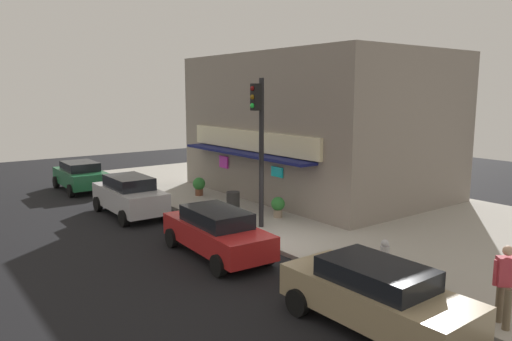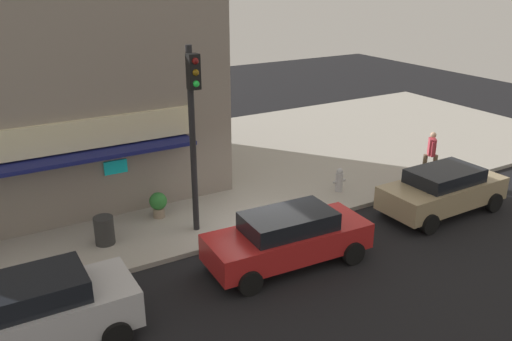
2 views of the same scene
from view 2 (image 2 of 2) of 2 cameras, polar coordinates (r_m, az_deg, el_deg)
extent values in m
plane|color=black|center=(15.93, 0.80, -7.11)|extent=(53.93, 53.93, 0.00)
cube|color=#A39E93|center=(20.79, -7.78, -0.19)|extent=(35.96, 11.97, 0.15)
cube|color=gray|center=(19.94, -24.11, 7.58)|extent=(12.03, 8.06, 6.72)
cube|color=beige|center=(16.11, -21.86, 3.04)|extent=(9.14, 0.16, 0.90)
cube|color=navy|center=(15.94, -21.38, 0.81)|extent=(8.66, 0.90, 0.12)
cube|color=#19D8E5|center=(16.85, -14.92, 0.37)|extent=(0.72, 0.08, 0.42)
cylinder|color=black|center=(15.09, -6.84, 2.98)|extent=(0.18, 0.18, 5.46)
cube|color=black|center=(14.37, -6.78, 10.55)|extent=(0.32, 0.28, 0.95)
sphere|color=maroon|center=(14.19, -6.58, 11.65)|extent=(0.18, 0.18, 0.18)
sphere|color=brown|center=(14.24, -6.53, 10.46)|extent=(0.18, 0.18, 0.18)
sphere|color=#1ED83F|center=(14.29, -6.48, 9.28)|extent=(0.18, 0.18, 0.18)
cylinder|color=#B2B2B7|center=(18.80, 8.95, -1.24)|extent=(0.26, 0.26, 0.67)
sphere|color=#B2B2B7|center=(18.65, 9.02, -0.08)|extent=(0.22, 0.22, 0.22)
cylinder|color=#B2B2B7|center=(18.67, 8.50, -1.26)|extent=(0.12, 0.10, 0.10)
cylinder|color=#B2B2B7|center=(18.90, 9.41, -1.03)|extent=(0.12, 0.10, 0.10)
cylinder|color=#2D2D2D|center=(15.66, -16.05, -6.23)|extent=(0.56, 0.56, 0.82)
cylinder|color=brown|center=(20.77, 18.70, 0.39)|extent=(0.23, 0.23, 0.91)
cylinder|color=brown|center=(20.71, 17.71, 0.45)|extent=(0.23, 0.23, 0.91)
cube|color=#B2333F|center=(20.50, 18.45, 2.44)|extent=(0.44, 0.46, 0.63)
sphere|color=tan|center=(20.37, 18.59, 3.65)|extent=(0.22, 0.22, 0.22)
cylinder|color=#B2333F|center=(20.71, 18.35, 2.54)|extent=(0.14, 0.14, 0.57)
cylinder|color=#B2333F|center=(20.30, 18.53, 2.16)|extent=(0.14, 0.14, 0.57)
cylinder|color=gray|center=(16.99, -10.43, -4.47)|extent=(0.36, 0.36, 0.32)
sphere|color=#2D7A33|center=(16.83, -10.52, -3.26)|extent=(0.55, 0.55, 0.55)
cube|color=#B7B7BC|center=(12.20, -23.04, -14.50)|extent=(4.26, 1.74, 0.85)
cube|color=black|center=(11.84, -23.50, -11.83)|extent=(2.31, 1.45, 0.49)
cylinder|color=black|center=(13.29, -16.87, -12.71)|extent=(0.64, 0.22, 0.64)
cylinder|color=black|center=(11.91, -14.77, -16.83)|extent=(0.64, 0.22, 0.64)
cube|color=#9E8966|center=(18.21, 19.47, -2.26)|extent=(4.35, 1.79, 0.75)
cube|color=black|center=(18.00, 19.70, -0.52)|extent=(2.36, 1.49, 0.44)
cylinder|color=black|center=(19.96, 20.27, -1.50)|extent=(0.64, 0.23, 0.64)
cylinder|color=black|center=(19.04, 24.27, -3.17)|extent=(0.64, 0.23, 0.64)
cylinder|color=black|center=(17.81, 14.06, -3.48)|extent=(0.64, 0.23, 0.64)
cylinder|color=black|center=(16.77, 18.22, -5.51)|extent=(0.64, 0.23, 0.64)
cube|color=#AD1E1E|center=(14.27, 3.46, -7.62)|extent=(4.54, 1.89, 0.72)
cube|color=black|center=(13.99, 3.52, -5.47)|extent=(2.48, 1.52, 0.48)
cylinder|color=black|center=(15.81, 6.78, -6.20)|extent=(0.65, 0.25, 0.64)
cylinder|color=black|center=(14.64, 10.44, -8.76)|extent=(0.65, 0.25, 0.64)
cylinder|color=black|center=(14.46, -3.67, -8.84)|extent=(0.65, 0.25, 0.64)
cylinder|color=black|center=(13.17, -0.65, -12.03)|extent=(0.65, 0.25, 0.64)
camera|label=1|loc=(19.86, 52.03, 6.13)|focal=33.96mm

